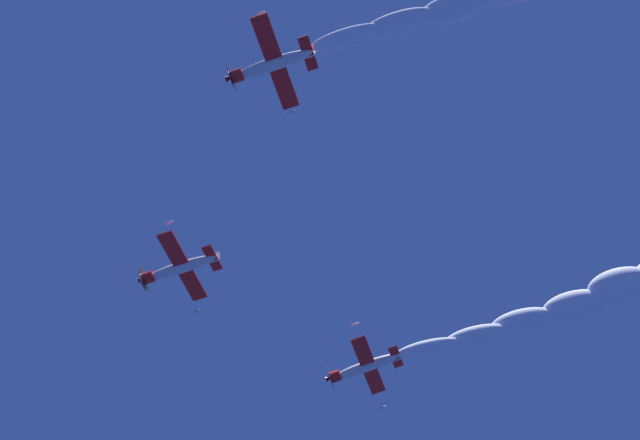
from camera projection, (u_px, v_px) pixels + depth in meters
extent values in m
ellipsoid|color=silver|center=(181.00, 268.00, 69.72)|extent=(6.40, 4.42, 1.56)
cylinder|color=red|center=(149.00, 277.00, 69.90)|extent=(1.41, 1.61, 1.37)
cone|color=red|center=(142.00, 279.00, 69.94)|extent=(0.91, 0.90, 0.66)
cylinder|color=#3F3F47|center=(144.00, 279.00, 69.94)|extent=(1.41, 2.60, 2.93)
cube|color=red|center=(183.00, 267.00, 69.54)|extent=(5.20, 7.58, 2.98)
ellipsoid|color=silver|center=(169.00, 223.00, 69.55)|extent=(0.93, 0.71, 0.34)
ellipsoid|color=silver|center=(196.00, 311.00, 69.53)|extent=(0.93, 0.71, 0.34)
cube|color=red|center=(212.00, 258.00, 69.59)|extent=(2.21, 2.92, 1.13)
cube|color=silver|center=(214.00, 258.00, 70.08)|extent=(1.16, 0.97, 1.12)
ellipsoid|color=#1E232D|center=(179.00, 268.00, 70.15)|extent=(1.72, 1.50, 0.90)
ellipsoid|color=silver|center=(273.00, 64.00, 62.65)|extent=(6.38, 4.42, 1.52)
cylinder|color=red|center=(237.00, 76.00, 62.85)|extent=(1.40, 1.59, 1.34)
cone|color=red|center=(230.00, 78.00, 62.89)|extent=(0.90, 0.89, 0.64)
cylinder|color=#3F3F47|center=(232.00, 78.00, 62.88)|extent=(1.39, 2.55, 2.87)
cube|color=red|center=(276.00, 63.00, 62.47)|extent=(5.25, 7.66, 2.67)
ellipsoid|color=silver|center=(260.00, 13.00, 62.32)|extent=(0.93, 0.71, 0.33)
ellipsoid|color=silver|center=(291.00, 113.00, 62.62)|extent=(0.93, 0.71, 0.33)
cube|color=red|center=(308.00, 53.00, 62.51)|extent=(2.23, 2.95, 1.02)
cube|color=silver|center=(309.00, 54.00, 63.00)|extent=(1.14, 0.94, 1.13)
ellipsoid|color=#1E232D|center=(270.00, 66.00, 63.08)|extent=(1.71, 1.49, 0.87)
ellipsoid|color=silver|center=(366.00, 366.00, 73.83)|extent=(6.40, 4.33, 1.90)
cylinder|color=red|center=(336.00, 376.00, 73.86)|extent=(1.37, 1.63, 1.42)
cone|color=red|center=(329.00, 378.00, 73.87)|extent=(0.89, 0.90, 0.70)
cylinder|color=#3F3F47|center=(331.00, 378.00, 73.87)|extent=(1.31, 2.68, 2.94)
cube|color=red|center=(369.00, 366.00, 73.67)|extent=(5.19, 7.52, 3.16)
ellipsoid|color=silver|center=(355.00, 324.00, 73.73)|extent=(0.92, 0.70, 0.39)
ellipsoid|color=silver|center=(382.00, 408.00, 73.60)|extent=(0.92, 0.70, 0.39)
cube|color=red|center=(396.00, 357.00, 73.85)|extent=(2.21, 2.89, 1.21)
cube|color=silver|center=(396.00, 356.00, 74.35)|extent=(1.12, 0.99, 1.17)
ellipsoid|color=#1E232D|center=(363.00, 367.00, 74.25)|extent=(1.70, 1.49, 0.98)
ellipsoid|color=white|center=(346.00, 37.00, 62.28)|extent=(5.98, 4.29, 1.81)
ellipsoid|color=white|center=(398.00, 23.00, 62.09)|extent=(6.24, 4.70, 2.27)
ellipsoid|color=white|center=(455.00, 8.00, 61.99)|extent=(6.49, 5.11, 2.72)
ellipsoid|color=white|center=(427.00, 348.00, 73.42)|extent=(5.98, 4.29, 1.81)
ellipsoid|color=white|center=(476.00, 336.00, 73.36)|extent=(6.24, 4.70, 2.27)
ellipsoid|color=white|center=(522.00, 321.00, 73.43)|extent=(6.49, 5.11, 2.72)
ellipsoid|color=white|center=(574.00, 306.00, 73.04)|extent=(6.74, 5.52, 3.18)
ellipsoid|color=white|center=(620.00, 285.00, 72.46)|extent=(7.00, 5.93, 3.63)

